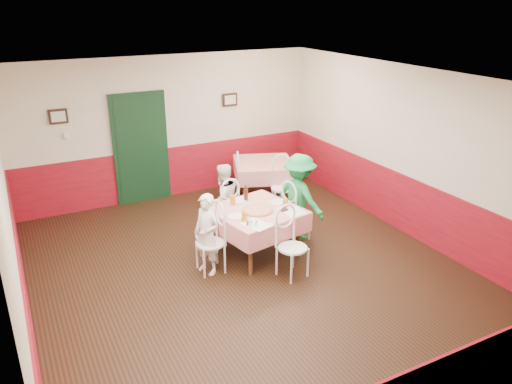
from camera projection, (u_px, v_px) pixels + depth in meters
name	position (u px, v px, depth m)	size (l,w,h in m)	color
floor	(249.00, 272.00, 7.39)	(7.00, 7.00, 0.00)	black
ceiling	(248.00, 81.00, 6.37)	(7.00, 7.00, 0.00)	white
back_wall	(169.00, 128.00, 9.77)	(6.00, 0.10, 2.80)	beige
front_wall	(444.00, 319.00, 3.99)	(6.00, 0.10, 2.80)	beige
left_wall	(10.00, 226.00, 5.60)	(0.10, 7.00, 2.80)	beige
right_wall	(412.00, 154.00, 8.16)	(0.10, 7.00, 2.80)	beige
wainscot_back	(172.00, 172.00, 10.09)	(6.00, 0.03, 1.00)	maroon
wainscot_left	(25.00, 295.00, 5.93)	(0.03, 7.00, 1.00)	maroon
wainscot_right	(406.00, 205.00, 8.49)	(0.03, 7.00, 1.00)	maroon
door	(141.00, 150.00, 9.60)	(0.96, 0.06, 2.10)	black
picture_left	(58.00, 116.00, 8.71)	(0.32, 0.03, 0.26)	black
picture_right	(230.00, 100.00, 10.12)	(0.32, 0.03, 0.26)	black
thermostat	(67.00, 135.00, 8.88)	(0.10, 0.03, 0.10)	white
main_table	(256.00, 232.00, 7.78)	(1.22, 1.22, 0.77)	red
second_table	(263.00, 180.00, 9.99)	(1.12, 1.12, 0.77)	red
chair_left	(210.00, 243.00, 7.27)	(0.42, 0.42, 0.90)	white
chair_right	(296.00, 214.00, 8.24)	(0.42, 0.42, 0.90)	white
chair_far	(225.00, 211.00, 8.38)	(0.42, 0.42, 0.90)	white
chair_near	(293.00, 248.00, 7.13)	(0.42, 0.42, 0.90)	white
chair_second_a	(229.00, 183.00, 9.64)	(0.42, 0.42, 0.90)	white
chair_second_b	(282.00, 189.00, 9.34)	(0.42, 0.42, 0.90)	white
pizza	(257.00, 210.00, 7.58)	(0.46, 0.46, 0.03)	#B74723
plate_left	(236.00, 216.00, 7.39)	(0.25, 0.25, 0.01)	white
plate_right	(278.00, 202.00, 7.90)	(0.25, 0.25, 0.01)	white
plate_far	(239.00, 200.00, 7.96)	(0.25, 0.25, 0.01)	white
glass_a	(244.00, 217.00, 7.23)	(0.07, 0.07, 0.14)	#BF7219
glass_b	(285.00, 203.00, 7.70)	(0.08, 0.08, 0.14)	#BF7219
glass_c	(233.00, 200.00, 7.80)	(0.08, 0.08, 0.15)	#BF7219
beer_bottle	(246.00, 193.00, 7.94)	(0.07, 0.07, 0.24)	#381C0A
shaker_a	(251.00, 224.00, 7.06)	(0.04, 0.04, 0.09)	silver
shaker_b	(256.00, 224.00, 7.06)	(0.04, 0.04, 0.09)	silver
shaker_c	(247.00, 223.00, 7.10)	(0.04, 0.04, 0.09)	#B23319
menu_left	(256.00, 224.00, 7.14)	(0.30, 0.40, 0.00)	white
menu_right	(292.00, 211.00, 7.60)	(0.30, 0.40, 0.00)	white
wallet	(284.00, 210.00, 7.61)	(0.11, 0.09, 0.02)	black
diner_left	(207.00, 234.00, 7.18)	(0.45, 0.29, 1.22)	gray
diner_far	(223.00, 200.00, 8.35)	(0.61, 0.48, 1.25)	gray
diner_right	(299.00, 197.00, 8.17)	(0.95, 0.55, 1.47)	gray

